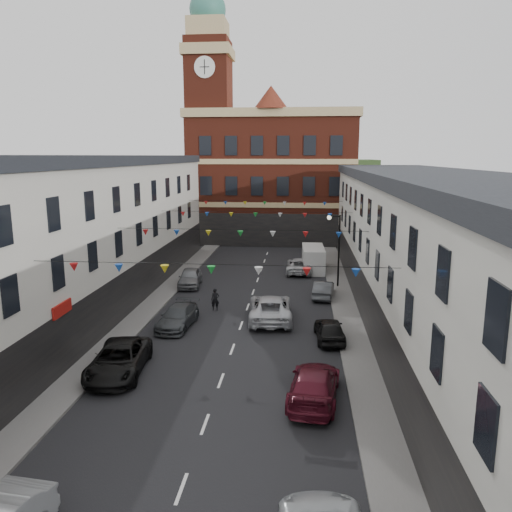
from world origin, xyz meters
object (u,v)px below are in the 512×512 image
(car_left_c, at_px, (119,360))
(moving_car, at_px, (270,308))
(pedestrian, at_px, (215,300))
(car_left_e, at_px, (190,277))
(car_right_d, at_px, (330,329))
(car_right_f, at_px, (299,265))
(car_left_d, at_px, (178,317))
(car_right_e, at_px, (323,289))
(street_lamp, at_px, (336,241))
(white_van, at_px, (313,259))
(car_right_c, at_px, (314,384))

(car_left_c, xyz_separation_m, moving_car, (6.97, 9.06, 0.08))
(pedestrian, bearing_deg, car_left_e, 106.54)
(car_right_d, height_order, car_right_f, car_right_f)
(car_left_d, height_order, car_right_e, car_left_d)
(car_right_d, distance_m, pedestrian, 9.25)
(street_lamp, relative_size, white_van, 1.18)
(car_right_c, distance_m, car_right_e, 16.52)
(car_left_e, xyz_separation_m, white_van, (10.31, 6.68, 0.39))
(street_lamp, bearing_deg, car_left_d, -134.73)
(white_van, distance_m, pedestrian, 14.86)
(street_lamp, xyz_separation_m, pedestrian, (-8.73, -6.97, -3.12))
(car_right_c, relative_size, pedestrian, 3.28)
(street_lamp, height_order, car_right_e, street_lamp)
(street_lamp, bearing_deg, car_right_e, -109.06)
(moving_car, bearing_deg, car_left_e, -51.85)
(car_right_d, relative_size, moving_car, 0.67)
(car_left_d, height_order, car_right_f, car_right_f)
(car_left_c, height_order, car_right_d, car_left_c)
(car_left_e, distance_m, car_right_c, 21.35)
(car_left_c, height_order, car_right_f, car_left_c)
(car_right_c, distance_m, car_right_d, 7.49)
(car_left_d, bearing_deg, car_left_e, 102.63)
(car_right_d, xyz_separation_m, moving_car, (-3.70, 3.48, 0.15))
(car_left_e, height_order, car_right_f, car_left_e)
(car_left_d, bearing_deg, white_van, 66.43)
(car_right_e, distance_m, white_van, 9.17)
(car_left_c, distance_m, car_left_e, 17.11)
(car_right_c, xyz_separation_m, white_van, (0.46, 25.62, 0.38))
(car_left_c, height_order, car_right_c, car_right_c)
(white_van, bearing_deg, car_right_f, -144.14)
(car_right_c, xyz_separation_m, pedestrian, (-6.62, 12.56, 0.04))
(car_right_f, distance_m, white_van, 1.69)
(car_right_c, distance_m, white_van, 25.63)
(car_left_d, height_order, pedestrian, pedestrian)
(car_left_c, height_order, moving_car, moving_car)
(car_left_e, relative_size, car_right_c, 0.85)
(pedestrian, bearing_deg, street_lamp, 28.27)
(moving_car, bearing_deg, car_right_c, 99.88)
(car_right_c, height_order, car_right_e, car_right_c)
(car_left_e, xyz_separation_m, car_right_c, (9.85, -18.95, 0.00))
(car_left_e, xyz_separation_m, moving_car, (7.21, -8.05, 0.08))
(moving_car, height_order, pedestrian, moving_car)
(car_right_f, bearing_deg, car_left_d, 64.67)
(car_left_e, height_order, car_right_d, car_left_e)
(car_left_e, distance_m, car_right_e, 11.19)
(car_left_d, bearing_deg, car_right_e, 43.02)
(street_lamp, distance_m, car_left_c, 21.45)
(car_left_c, xyz_separation_m, pedestrian, (2.98, 10.73, 0.04))
(street_lamp, relative_size, pedestrian, 3.83)
(car_left_c, distance_m, car_right_e, 18.12)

